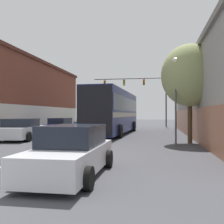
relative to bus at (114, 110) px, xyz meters
name	(u,v)px	position (x,y,z in m)	size (l,w,h in m)	color
lane_center_line	(97,134)	(-1.32, -0.77, -2.06)	(0.14, 47.90, 0.01)	silver
bus	(114,110)	(0.00, 0.00, 0.00)	(3.12, 12.66, 3.69)	navy
hatchback_foreground	(71,152)	(1.33, -15.53, -1.40)	(1.91, 4.23, 1.41)	silver
parked_car_left_near	(87,122)	(-5.48, 10.91, -1.44)	(2.48, 4.64, 1.31)	#285633
parked_car_left_mid	(61,125)	(-5.36, 1.19, -1.41)	(2.19, 4.17, 1.36)	navy
parked_car_left_far	(22,130)	(-5.26, -6.25, -1.38)	(2.51, 4.77, 1.43)	silver
traffic_signal_gantry	(141,89)	(1.62, 13.17, 3.14)	(9.99, 0.36, 6.91)	#333338
street_lamp	(176,86)	(4.77, -7.49, 1.24)	(0.40, 0.40, 4.94)	#47474C
street_tree_near	(190,75)	(5.66, -6.49, 1.98)	(3.39, 3.05, 5.93)	#4C3823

